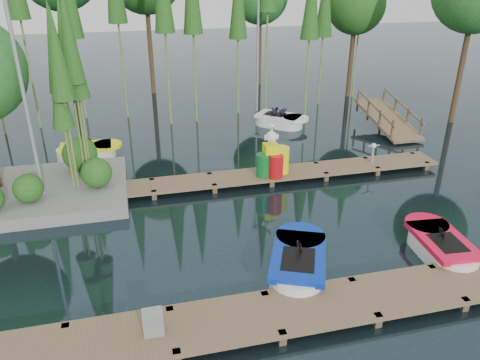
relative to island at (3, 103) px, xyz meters
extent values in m
plane|color=#1C2E35|center=(6.30, -3.29, -3.18)|extent=(90.00, 90.00, 0.00)
cube|color=brown|center=(6.30, -7.79, -2.93)|extent=(18.00, 1.50, 0.10)
cube|color=brown|center=(2.00, -7.16, -3.13)|extent=(0.16, 0.16, 0.50)
cube|color=brown|center=(4.15, -7.16, -3.13)|extent=(0.16, 0.16, 0.50)
cube|color=brown|center=(6.30, -8.42, -3.13)|extent=(0.16, 0.16, 0.50)
cube|color=brown|center=(6.30, -7.16, -3.13)|extent=(0.16, 0.16, 0.50)
cube|color=brown|center=(8.45, -8.42, -3.13)|extent=(0.16, 0.16, 0.50)
cube|color=brown|center=(8.45, -7.16, -3.13)|extent=(0.16, 0.16, 0.50)
cube|color=brown|center=(10.60, -8.42, -3.13)|extent=(0.16, 0.16, 0.50)
cube|color=brown|center=(10.60, -7.16, -3.13)|extent=(0.16, 0.16, 0.50)
cube|color=brown|center=(7.30, -0.79, -2.93)|extent=(15.00, 1.20, 0.10)
cube|color=brown|center=(0.20, -1.27, -3.13)|extent=(0.16, 0.16, 0.50)
cube|color=brown|center=(0.20, -0.31, -3.13)|extent=(0.16, 0.16, 0.50)
cube|color=brown|center=(2.23, -1.27, -3.13)|extent=(0.16, 0.16, 0.50)
cube|color=brown|center=(2.23, -0.31, -3.13)|extent=(0.16, 0.16, 0.50)
cube|color=brown|center=(4.26, -1.27, -3.13)|extent=(0.16, 0.16, 0.50)
cube|color=brown|center=(4.26, -0.31, -3.13)|extent=(0.16, 0.16, 0.50)
cube|color=brown|center=(6.28, -1.27, -3.13)|extent=(0.16, 0.16, 0.50)
cube|color=brown|center=(6.28, -0.31, -3.13)|extent=(0.16, 0.16, 0.50)
cube|color=brown|center=(8.31, -1.27, -3.13)|extent=(0.16, 0.16, 0.50)
cube|color=brown|center=(8.31, -0.31, -3.13)|extent=(0.16, 0.16, 0.50)
cube|color=brown|center=(10.34, -1.27, -3.13)|extent=(0.16, 0.16, 0.50)
cube|color=brown|center=(10.34, -0.31, -3.13)|extent=(0.16, 0.16, 0.50)
cube|color=brown|center=(12.37, -1.27, -3.13)|extent=(0.16, 0.16, 0.50)
cube|color=brown|center=(12.37, -0.31, -3.13)|extent=(0.16, 0.16, 0.50)
cube|color=brown|center=(14.40, -1.27, -3.13)|extent=(0.16, 0.16, 0.50)
cube|color=brown|center=(14.40, -0.31, -3.13)|extent=(0.16, 0.16, 0.50)
cube|color=slate|center=(0.30, -0.29, -3.00)|extent=(6.20, 4.20, 0.42)
sphere|color=#285F1D|center=(0.50, -1.29, -2.34)|extent=(0.90, 0.90, 0.90)
sphere|color=#285F1D|center=(1.90, 0.91, -2.19)|extent=(1.20, 1.20, 1.20)
sphere|color=#285F1D|center=(2.50, -0.69, -2.29)|extent=(1.00, 1.00, 1.00)
cylinder|color=olive|center=(2.04, 0.27, -0.22)|extent=(0.07, 0.07, 5.93)
cone|color=#285F1D|center=(2.04, 0.27, 1.86)|extent=(0.70, 0.70, 2.97)
cylinder|color=olive|center=(1.73, 0.11, -0.35)|extent=(0.07, 0.07, 5.66)
cone|color=#285F1D|center=(1.73, 0.11, 1.63)|extent=(0.70, 0.70, 2.83)
cylinder|color=olive|center=(2.23, 0.30, -0.57)|extent=(0.07, 0.07, 5.22)
cone|color=#285F1D|center=(2.23, 0.30, 1.26)|extent=(0.70, 0.70, 2.61)
cylinder|color=olive|center=(1.85, -0.51, -0.42)|extent=(0.07, 0.07, 5.53)
cone|color=#285F1D|center=(1.85, -0.51, 1.52)|extent=(0.70, 0.70, 2.76)
cylinder|color=olive|center=(1.71, -0.39, -1.18)|extent=(0.07, 0.07, 4.01)
cone|color=#285F1D|center=(1.71, -0.39, 0.23)|extent=(0.70, 0.70, 2.01)
cylinder|color=olive|center=(2.17, 0.16, -0.13)|extent=(0.07, 0.07, 6.11)
cone|color=#285F1D|center=(2.17, 0.16, 2.01)|extent=(0.70, 0.70, 3.05)
cylinder|color=#45301D|center=(19.04, 3.61, -0.15)|extent=(0.26, 0.26, 6.06)
cylinder|color=#45301D|center=(16.28, 9.35, -0.67)|extent=(0.26, 0.26, 5.02)
sphere|color=#285F1D|center=(16.28, 9.35, 1.84)|extent=(3.16, 3.16, 3.16)
cylinder|color=#45301D|center=(12.04, 13.41, -0.53)|extent=(0.26, 0.26, 5.31)
cylinder|color=#45301D|center=(5.30, 12.74, 0.05)|extent=(0.26, 0.26, 6.46)
cylinder|color=#45301D|center=(0.88, 12.71, 0.24)|extent=(0.26, 0.26, 6.85)
cylinder|color=olive|center=(-0.41, 7.53, 1.65)|extent=(0.09, 0.09, 9.66)
cylinder|color=olive|center=(1.62, 8.54, 0.66)|extent=(0.09, 0.09, 7.69)
cylinder|color=olive|center=(3.67, 8.19, 1.31)|extent=(0.09, 0.09, 8.99)
cylinder|color=olive|center=(5.66, 6.58, 1.03)|extent=(0.09, 0.09, 8.44)
cylinder|color=olive|center=(6.95, 6.71, 0.93)|extent=(0.09, 0.09, 8.22)
cylinder|color=olive|center=(9.25, 7.58, 0.52)|extent=(0.09, 0.09, 7.41)
cylinder|color=olive|center=(10.79, 7.80, 1.70)|extent=(0.09, 0.09, 9.77)
cylinder|color=olive|center=(12.54, 6.54, 0.52)|extent=(0.09, 0.09, 7.40)
cylinder|color=olive|center=(13.93, 8.13, 0.39)|extent=(0.09, 0.09, 7.14)
cylinder|color=olive|center=(16.47, 9.13, 1.12)|extent=(0.09, 0.09, 8.61)
cylinder|color=gray|center=(0.80, -0.79, 0.32)|extent=(0.12, 0.12, 7.00)
cylinder|color=gray|center=(10.30, 7.71, 0.32)|extent=(0.12, 0.12, 7.00)
cube|color=brown|center=(15.30, 3.21, -2.63)|extent=(1.50, 3.94, 0.95)
cube|color=brown|center=(14.60, 1.61, -2.59)|extent=(0.08, 0.08, 0.90)
cube|color=brown|center=(14.60, 2.71, -2.48)|extent=(0.08, 0.08, 0.90)
cube|color=brown|center=(14.60, 3.81, -2.37)|extent=(0.08, 0.08, 0.90)
cube|color=brown|center=(14.60, 4.91, -2.26)|extent=(0.08, 0.08, 0.90)
cube|color=brown|center=(14.60, 3.21, -2.03)|extent=(0.06, 3.54, 0.83)
cube|color=brown|center=(16.00, 1.61, -2.59)|extent=(0.08, 0.08, 0.90)
cube|color=brown|center=(16.00, 2.71, -2.48)|extent=(0.08, 0.08, 0.90)
cube|color=brown|center=(16.00, 3.81, -2.37)|extent=(0.08, 0.08, 0.90)
cube|color=brown|center=(16.00, 4.91, -2.26)|extent=(0.08, 0.08, 0.90)
cube|color=brown|center=(16.00, 3.21, -2.03)|extent=(0.06, 3.54, 0.83)
cube|color=white|center=(7.42, -6.30, -2.97)|extent=(1.69, 1.69, 0.59)
cylinder|color=white|center=(7.68, -5.71, -2.97)|extent=(1.68, 1.68, 0.59)
cylinder|color=white|center=(7.16, -6.89, -2.97)|extent=(1.68, 1.68, 0.59)
cube|color=#062AA6|center=(7.42, -6.30, -2.65)|extent=(2.09, 2.57, 0.15)
cylinder|color=#062AA6|center=(7.79, -5.44, -2.65)|extent=(1.72, 1.72, 0.15)
cube|color=black|center=(7.33, -6.49, -2.60)|extent=(1.15, 1.29, 0.06)
torus|color=black|center=(7.48, -6.15, -2.44)|extent=(0.26, 0.33, 0.28)
cube|color=white|center=(11.39, -6.44, -2.99)|extent=(1.25, 1.26, 0.53)
cylinder|color=white|center=(11.44, -5.86, -2.99)|extent=(1.25, 1.25, 0.53)
cylinder|color=white|center=(11.34, -7.02, -2.99)|extent=(1.25, 1.25, 0.53)
cube|color=red|center=(11.39, -6.44, -2.70)|extent=(1.34, 2.11, 0.13)
cylinder|color=red|center=(11.46, -5.60, -2.70)|extent=(1.27, 1.27, 0.13)
cube|color=black|center=(11.38, -6.64, -2.66)|extent=(0.79, 1.01, 0.06)
torus|color=black|center=(11.40, -6.30, -2.51)|extent=(0.17, 0.28, 0.26)
cube|color=white|center=(1.92, 3.01, -3.00)|extent=(1.15, 1.14, 0.52)
cylinder|color=white|center=(2.49, 3.02, -3.00)|extent=(1.14, 1.14, 0.52)
cylinder|color=white|center=(1.36, 3.00, -3.00)|extent=(1.14, 1.14, 0.52)
cube|color=#EEF10C|center=(1.92, 3.01, -2.71)|extent=(1.98, 1.18, 0.13)
cylinder|color=#EEF10C|center=(2.75, 3.02, -2.71)|extent=(1.17, 1.17, 0.13)
cube|color=black|center=(1.74, 3.01, -2.67)|extent=(0.94, 0.71, 0.06)
torus|color=black|center=(2.06, 3.01, -2.53)|extent=(0.26, 0.14, 0.25)
imported|color=#1E1E2D|center=(1.69, 3.01, -2.45)|extent=(0.41, 0.31, 0.91)
cube|color=white|center=(10.63, 5.04, -2.99)|extent=(1.66, 1.66, 0.54)
cylinder|color=white|center=(11.07, 4.65, -2.99)|extent=(1.65, 1.65, 0.54)
cylinder|color=white|center=(10.19, 5.43, -2.99)|extent=(1.65, 1.65, 0.54)
cube|color=white|center=(10.63, 5.04, -2.70)|extent=(2.32, 2.24, 0.14)
cylinder|color=white|center=(11.27, 4.47, -2.70)|extent=(1.68, 1.68, 0.14)
cube|color=black|center=(10.48, 5.17, -2.65)|extent=(1.20, 1.18, 0.06)
torus|color=black|center=(10.74, 4.94, -2.50)|extent=(0.30, 0.29, 0.26)
imported|color=#1E1E2D|center=(10.45, 5.20, -2.45)|extent=(0.49, 0.48, 0.88)
imported|color=#1E1E2D|center=(10.93, 5.23, -2.51)|extent=(0.38, 0.37, 0.66)
cube|color=gray|center=(3.77, -7.79, -2.63)|extent=(0.41, 0.34, 0.50)
cylinder|color=#EEF10C|center=(8.76, -0.79, -2.42)|extent=(0.62, 0.62, 0.93)
cylinder|color=#0B6923|center=(8.10, -0.98, -2.48)|extent=(0.54, 0.54, 0.81)
cylinder|color=white|center=(8.64, -0.71, -2.48)|extent=(0.54, 0.54, 0.81)
cylinder|color=red|center=(8.46, -1.16, -2.48)|extent=(0.54, 0.54, 0.81)
cube|color=#EEF10C|center=(8.37, -0.89, -1.92)|extent=(0.49, 0.49, 0.31)
sphere|color=white|center=(8.37, -0.89, -1.49)|extent=(0.40, 0.40, 0.40)
cylinder|color=white|center=(8.37, -0.89, -1.27)|extent=(0.09, 0.09, 0.27)
sphere|color=white|center=(8.37, -0.89, -1.11)|extent=(0.18, 0.18, 0.18)
cone|color=orange|center=(8.37, -1.07, -1.13)|extent=(0.09, 0.27, 0.09)
cube|color=white|center=(8.37, -0.89, -1.49)|extent=(0.49, 0.05, 0.16)
cylinder|color=gray|center=(12.38, -0.79, -2.60)|extent=(0.10, 0.10, 0.57)
sphere|color=white|center=(12.38, -0.79, -2.21)|extent=(0.19, 0.19, 0.19)
cube|color=gray|center=(12.38, -0.79, -2.21)|extent=(0.48, 0.04, 0.04)
cone|color=orange|center=(12.38, -0.91, -2.21)|extent=(0.04, 0.10, 0.04)
camera|label=1|loc=(3.72, -15.29, 3.91)|focal=35.00mm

